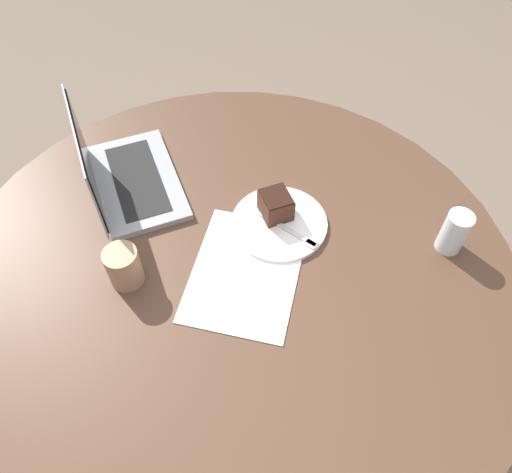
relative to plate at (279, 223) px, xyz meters
The scene contains 9 objects.
ground_plane 0.76m from the plate, 46.74° to the right, with size 12.00×12.00×0.00m, color #6B5B4C.
dining_table 0.21m from the plate, 46.74° to the right, with size 1.36×1.36×0.74m.
paper_document 0.16m from the plate, 36.40° to the right, with size 0.39×0.34×0.00m.
plate is the anchor object (origin of this frame).
cake_slice 0.05m from the plate, 166.30° to the right, with size 0.09×0.09×0.07m.
fork 0.05m from the plate, 35.60° to the left, with size 0.13×0.14×0.00m.
coffee_glass 0.39m from the plate, 71.98° to the right, with size 0.08×0.08×0.10m.
water_glass 0.42m from the plate, 74.50° to the left, with size 0.06×0.06×0.11m.
laptop 0.43m from the plate, 113.91° to the right, with size 0.39×0.30×0.23m.
Camera 1 is at (0.65, -0.01, 1.72)m, focal length 35.00 mm.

